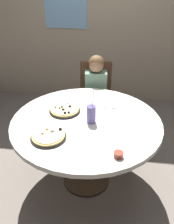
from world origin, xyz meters
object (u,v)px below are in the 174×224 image
Objects in this scene: diner_child at (95,105)px; pizza_cheese at (48,136)px; pizza_veggie at (65,110)px; chair_wooden at (96,95)px; sauce_bowl at (119,155)px; dining_table at (86,127)px; soda_cup at (91,114)px; plate_small at (109,105)px.

diner_child is 1.14m from pizza_cheese.
pizza_cheese is (-0.04, -0.43, 0.00)m from pizza_veggie.
chair_wooden is at bearing 95.96° from diner_child.
sauce_bowl is (0.29, -1.22, 0.29)m from diner_child.
dining_table is at bearing -89.37° from chair_wooden.
chair_wooden is 0.88× the size of diner_child.
sauce_bowl is at bearing -76.72° from diner_child.
pizza_veggie is at bearing 132.11° from sauce_bowl.
chair_wooden is 3.09× the size of soda_cup.
chair_wooden is at bearing 93.46° from soda_cup.
pizza_cheese reaches higher than pizza_veggie.
dining_table is 4.38× the size of soda_cup.
diner_child is at bearing 70.33° from pizza_veggie.
plate_small is at bearing -68.77° from diner_child.
chair_wooden is 1.30m from pizza_cheese.
dining_table is 0.18m from soda_cup.
sauce_bowl is at bearing -81.80° from plate_small.
pizza_veggie is (-0.22, 0.11, 0.10)m from dining_table.
pizza_veggie reaches higher than plate_small.
dining_table is 0.42m from pizza_cheese.
sauce_bowl is 0.77m from plate_small.
diner_child is 3.51× the size of soda_cup.
dining_table is 0.56m from sauce_bowl.
chair_wooden is 0.89m from pizza_veggie.
pizza_veggie reaches higher than sauce_bowl.
dining_table is at bearing -90.65° from diner_child.
chair_wooden is 3.22× the size of pizza_veggie.
sauce_bowl is at bearing -14.95° from pizza_cheese.
soda_cup reaches higher than pizza_cheese.
sauce_bowl reaches higher than plate_small.
diner_child is at bearing 75.93° from pizza_cheese.
sauce_bowl is 0.39× the size of plate_small.
dining_table is 0.37m from plate_small.
diner_child reaches higher than plate_small.
chair_wooden reaches higher than dining_table.
diner_child is 1.29m from sauce_bowl.
pizza_veggie reaches higher than dining_table.
plate_small is (0.41, 0.19, -0.01)m from pizza_veggie.
chair_wooden is at bearing 102.35° from sauce_bowl.
plate_small is (0.18, -0.46, 0.27)m from diner_child.
plate_small is at bearing -72.88° from chair_wooden.
diner_child is 15.46× the size of sauce_bowl.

